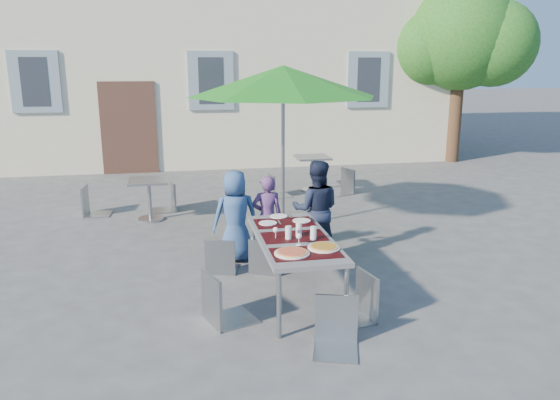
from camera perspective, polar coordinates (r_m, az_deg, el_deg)
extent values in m
plane|color=#424345|center=(6.70, -2.06, -9.02)|extent=(90.00, 90.00, 0.00)
cube|color=beige|center=(17.63, -8.33, 16.89)|extent=(13.00, 8.00, 7.00)
cube|color=#462B21|center=(13.68, -15.53, 7.25)|extent=(1.30, 0.06, 2.20)
cube|color=gray|center=(13.90, -24.24, 11.20)|extent=(1.10, 0.06, 1.40)
cube|color=#262B33|center=(13.88, -24.26, 11.19)|extent=(0.60, 0.04, 1.10)
cube|color=gray|center=(13.59, -7.23, 12.27)|extent=(1.10, 0.06, 1.40)
cube|color=#262B33|center=(13.57, -7.22, 12.26)|extent=(0.60, 0.04, 1.10)
cube|color=gray|center=(14.43, 9.20, 12.31)|extent=(1.10, 0.06, 1.40)
cube|color=#262B33|center=(14.42, 9.23, 12.31)|extent=(0.60, 0.04, 1.10)
cylinder|color=#432C1C|center=(15.54, 17.84, 8.99)|extent=(0.36, 0.36, 2.80)
sphere|color=#195115|center=(15.50, 18.39, 15.98)|extent=(2.80, 2.80, 2.80)
sphere|color=#195115|center=(15.40, 15.05, 15.11)|extent=(2.00, 2.00, 2.00)
sphere|color=#195115|center=(15.50, 21.41, 14.99)|extent=(2.20, 2.20, 2.20)
sphere|color=#195115|center=(16.15, 18.11, 17.69)|extent=(1.80, 1.80, 1.80)
cube|color=#46464B|center=(6.11, 1.48, -4.08)|extent=(0.80, 1.85, 0.05)
cylinder|color=gray|center=(5.40, -0.11, -10.93)|extent=(0.05, 0.05, 0.70)
cylinder|color=gray|center=(5.56, 6.91, -10.28)|extent=(0.05, 0.05, 0.70)
cylinder|color=gray|center=(6.98, -2.82, -4.97)|extent=(0.05, 0.05, 0.70)
cylinder|color=gray|center=(7.10, 2.63, -4.63)|extent=(0.05, 0.05, 0.70)
cube|color=black|center=(5.60, 2.71, -5.54)|extent=(0.70, 0.42, 0.01)
cube|color=black|center=(6.10, 1.48, -3.83)|extent=(0.70, 0.42, 0.01)
cube|color=black|center=(6.62, 0.45, -2.38)|extent=(0.70, 0.42, 0.01)
cylinder|color=white|center=(5.56, 1.25, -5.58)|extent=(0.36, 0.36, 0.01)
cylinder|color=tan|center=(5.55, 1.25, -5.46)|extent=(0.32, 0.32, 0.01)
cylinder|color=#A42D0F|center=(5.55, 1.25, -5.39)|extent=(0.28, 0.28, 0.01)
cylinder|color=white|center=(5.73, 4.58, -4.98)|extent=(0.34, 0.34, 0.01)
cylinder|color=tan|center=(5.73, 4.58, -4.87)|extent=(0.30, 0.30, 0.01)
cylinder|color=#843909|center=(5.73, 4.59, -4.79)|extent=(0.26, 0.26, 0.01)
cylinder|color=silver|center=(5.99, 0.88, -3.44)|extent=(0.07, 0.07, 0.15)
cylinder|color=silver|center=(6.13, 1.99, -3.04)|extent=(0.07, 0.07, 0.15)
cylinder|color=silver|center=(5.99, 3.50, -3.48)|extent=(0.07, 0.07, 0.15)
cylinder|color=silver|center=(6.04, -0.46, -4.04)|extent=(0.06, 0.06, 0.00)
cylinder|color=silver|center=(6.03, -0.46, -3.69)|extent=(0.01, 0.01, 0.08)
sphere|color=silver|center=(6.01, -0.46, -3.15)|extent=(0.06, 0.06, 0.06)
cylinder|color=silver|center=(5.83, 1.97, -4.70)|extent=(0.06, 0.06, 0.00)
cylinder|color=silver|center=(5.82, 1.98, -4.35)|extent=(0.01, 0.01, 0.08)
sphere|color=silver|center=(5.80, 1.98, -3.79)|extent=(0.06, 0.06, 0.06)
cylinder|color=white|center=(6.58, -1.27, -2.41)|extent=(0.22, 0.22, 0.01)
cube|color=#ABADB2|center=(6.60, -0.07, -2.36)|extent=(0.02, 0.18, 0.00)
cylinder|color=white|center=(6.68, 2.27, -2.16)|extent=(0.22, 0.22, 0.01)
cube|color=#ABADB2|center=(6.71, 3.43, -2.11)|extent=(0.02, 0.18, 0.00)
cylinder|color=white|center=(6.86, -0.15, -1.70)|extent=(0.22, 0.22, 0.01)
cube|color=#ABADB2|center=(6.89, 1.00, -1.65)|extent=(0.02, 0.18, 0.00)
imported|color=#2E4C7F|center=(7.37, -4.67, -1.69)|extent=(0.64, 0.44, 1.26)
imported|color=#543267|center=(7.50, -1.35, -1.76)|extent=(0.44, 0.30, 1.15)
imported|color=#181E35|center=(7.47, 3.78, -1.01)|extent=(0.74, 0.54, 1.37)
cube|color=gray|center=(7.10, -6.07, -4.14)|extent=(0.47, 0.47, 0.03)
cube|color=gray|center=(6.86, -6.38, -2.79)|extent=(0.38, 0.13, 0.46)
cylinder|color=gray|center=(7.30, -4.51, -5.34)|extent=(0.02, 0.02, 0.41)
cylinder|color=gray|center=(7.35, -7.09, -5.26)|extent=(0.02, 0.02, 0.41)
cylinder|color=gray|center=(6.99, -4.90, -6.26)|extent=(0.02, 0.02, 0.41)
cylinder|color=gray|center=(7.05, -7.59, -6.16)|extent=(0.02, 0.02, 0.41)
cube|color=gray|center=(7.06, -1.33, -4.13)|extent=(0.52, 0.52, 0.03)
cube|color=gray|center=(6.81, -1.75, -2.74)|extent=(0.37, 0.19, 0.47)
cylinder|color=gray|center=(7.24, 0.32, -5.44)|extent=(0.02, 0.02, 0.41)
cylinder|color=gray|center=(7.32, -2.26, -5.22)|extent=(0.02, 0.02, 0.41)
cylinder|color=gray|center=(6.93, -0.33, -6.35)|extent=(0.02, 0.02, 0.41)
cylinder|color=gray|center=(7.02, -3.02, -6.11)|extent=(0.02, 0.02, 0.41)
cube|color=slate|center=(7.33, 2.64, -3.10)|extent=(0.50, 0.50, 0.03)
cube|color=slate|center=(7.06, 2.77, -1.60)|extent=(0.43, 0.11, 0.51)
cylinder|color=slate|center=(7.59, 3.94, -4.37)|extent=(0.02, 0.02, 0.45)
cylinder|color=slate|center=(7.57, 1.13, -4.40)|extent=(0.02, 0.02, 0.45)
cylinder|color=slate|center=(7.24, 4.18, -5.31)|extent=(0.02, 0.02, 0.45)
cylinder|color=slate|center=(7.22, 1.24, -5.34)|extent=(0.02, 0.02, 0.45)
cube|color=gray|center=(5.72, -5.19, -7.90)|extent=(0.59, 0.59, 0.03)
cube|color=gray|center=(5.54, -7.31, -5.67)|extent=(0.19, 0.45, 0.55)
cylinder|color=gray|center=(5.74, -2.45, -10.52)|extent=(0.02, 0.02, 0.48)
cylinder|color=gray|center=(6.06, -4.25, -9.15)|extent=(0.02, 0.02, 0.48)
cylinder|color=gray|center=(5.58, -6.10, -11.34)|extent=(0.02, 0.02, 0.48)
cylinder|color=gray|center=(5.91, -7.73, -9.87)|extent=(0.02, 0.02, 0.48)
cube|color=#939A9F|center=(5.75, 7.43, -8.32)|extent=(0.50, 0.50, 0.03)
cube|color=#939A9F|center=(5.76, 9.24, -5.69)|extent=(0.12, 0.42, 0.50)
cylinder|color=#939A9F|center=(5.91, 4.93, -10.07)|extent=(0.02, 0.02, 0.44)
cylinder|color=#939A9F|center=(5.62, 6.68, -11.43)|extent=(0.02, 0.02, 0.44)
cylinder|color=#939A9F|center=(6.07, 7.98, -9.46)|extent=(0.02, 0.02, 0.44)
cylinder|color=#939A9F|center=(5.79, 9.83, -10.73)|extent=(0.02, 0.02, 0.44)
cube|color=gray|center=(5.14, 5.94, -11.25)|extent=(0.52, 0.52, 0.03)
cube|color=gray|center=(5.22, 6.03, -7.90)|extent=(0.40, 0.15, 0.49)
cylinder|color=gray|center=(5.09, 3.80, -14.33)|extent=(0.02, 0.02, 0.43)
cylinder|color=gray|center=(5.09, 7.90, -14.44)|extent=(0.02, 0.02, 0.43)
cylinder|color=gray|center=(5.40, 3.98, -12.55)|extent=(0.02, 0.02, 0.43)
cylinder|color=gray|center=(5.40, 7.81, -12.65)|extent=(0.02, 0.02, 0.43)
cylinder|color=#ABADB2|center=(8.89, 0.31, -2.71)|extent=(0.50, 0.50, 0.10)
cylinder|color=gray|center=(8.62, 0.32, 4.64)|extent=(0.06, 0.06, 2.41)
cone|color=#186F18|center=(8.51, 0.33, 12.32)|extent=(2.95, 2.95, 0.47)
cylinder|color=#ABADB2|center=(9.66, -13.34, -1.92)|extent=(0.44, 0.44, 0.04)
cylinder|color=gray|center=(9.58, -13.44, -0.13)|extent=(0.06, 0.06, 0.66)
cube|color=gray|center=(9.50, -13.57, 1.96)|extent=(0.66, 0.66, 0.04)
cube|color=gray|center=(10.14, -18.63, 1.13)|extent=(0.48, 0.48, 0.03)
cube|color=gray|center=(10.14, -19.91, 2.55)|extent=(0.07, 0.44, 0.53)
cylinder|color=gray|center=(9.98, -17.68, -0.44)|extent=(0.02, 0.02, 0.46)
cylinder|color=gray|center=(10.34, -17.28, 0.09)|extent=(0.02, 0.02, 0.46)
cylinder|color=gray|center=(10.06, -19.79, -0.49)|extent=(0.02, 0.02, 0.46)
cylinder|color=gray|center=(10.42, -19.32, 0.04)|extent=(0.02, 0.02, 0.46)
cube|color=gray|center=(10.10, -12.31, 1.49)|extent=(0.50, 0.50, 0.03)
cube|color=gray|center=(10.07, -11.21, 3.04)|extent=(0.10, 0.44, 0.53)
cylinder|color=gray|center=(10.31, -13.42, 0.32)|extent=(0.02, 0.02, 0.46)
cylinder|color=gray|center=(9.95, -13.17, -0.18)|extent=(0.02, 0.02, 0.46)
cylinder|color=gray|center=(10.36, -11.35, 0.49)|extent=(0.02, 0.02, 0.46)
cylinder|color=gray|center=(9.99, -11.02, 0.00)|extent=(0.02, 0.02, 0.46)
cylinder|color=#ABADB2|center=(11.53, 3.35, 1.07)|extent=(0.44, 0.44, 0.04)
cylinder|color=gray|center=(11.47, 3.37, 2.64)|extent=(0.06, 0.06, 0.69)
cube|color=gray|center=(11.40, 3.40, 4.47)|extent=(0.69, 0.69, 0.04)
cube|color=gray|center=(10.96, 0.07, 2.55)|extent=(0.44, 0.44, 0.03)
cube|color=gray|center=(10.86, -0.87, 3.70)|extent=(0.08, 0.40, 0.47)
cylinder|color=gray|center=(10.90, 1.19, 1.32)|extent=(0.02, 0.02, 0.41)
cylinder|color=gray|center=(11.21, 0.62, 1.69)|extent=(0.02, 0.02, 0.41)
cylinder|color=gray|center=(10.80, -0.50, 1.20)|extent=(0.02, 0.02, 0.41)
cylinder|color=gray|center=(11.11, -1.03, 1.57)|extent=(0.02, 0.02, 0.41)
cube|color=gray|center=(11.20, 6.31, 2.93)|extent=(0.55, 0.55, 0.03)
cube|color=gray|center=(11.28, 7.18, 4.31)|extent=(0.18, 0.42, 0.51)
cylinder|color=gray|center=(11.29, 4.96, 1.82)|extent=(0.02, 0.02, 0.45)
cylinder|color=gray|center=(11.00, 6.09, 1.46)|extent=(0.02, 0.02, 0.45)
cylinder|color=gray|center=(11.51, 6.45, 2.02)|extent=(0.02, 0.02, 0.45)
cylinder|color=gray|center=(11.22, 7.60, 1.68)|extent=(0.02, 0.02, 0.45)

